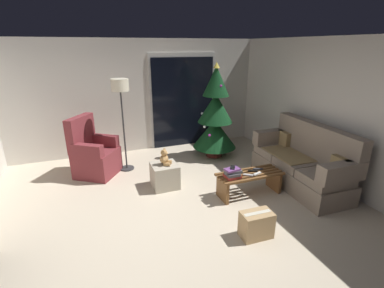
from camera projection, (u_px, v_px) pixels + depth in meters
The scene contains 19 objects.
ground_plane at pixel (183, 218), 3.99m from camera, with size 7.00×7.00×0.00m, color beige.
wall_back at pixel (138, 97), 6.26m from camera, with size 5.72×0.12×2.50m, color silver.
wall_right at pixel (347, 116), 4.52m from camera, with size 0.12×6.00×2.50m, color silver.
patio_door_frame at pixel (183, 101), 6.59m from camera, with size 1.60×0.02×2.20m, color silver.
patio_door_glass at pixel (183, 103), 6.59m from camera, with size 1.50×0.02×2.10m, color black.
couch at pixel (302, 163), 4.86m from camera, with size 0.85×1.96×1.08m.
coffee_table at pixel (249, 180), 4.54m from camera, with size 1.10×0.40×0.39m.
remote_graphite at pixel (258, 169), 4.61m from camera, with size 0.04×0.16×0.02m, color #333338.
remote_white at pixel (257, 174), 4.45m from camera, with size 0.04×0.16×0.02m, color silver.
remote_black at pixel (253, 171), 4.55m from camera, with size 0.04×0.16×0.02m, color black.
remote_silver at pixel (248, 175), 4.40m from camera, with size 0.04×0.16×0.02m, color #ADADB2.
book_stack at pixel (232, 173), 4.33m from camera, with size 0.28×0.21×0.16m.
cell_phone at pixel (233, 168), 4.31m from camera, with size 0.07×0.14×0.01m, color black.
christmas_tree at pixel (215, 117), 5.94m from camera, with size 0.95×0.95×2.04m.
armchair at pixel (94, 155), 5.21m from camera, with size 0.95×0.95×1.13m.
floor_lamp at pixel (121, 94), 5.06m from camera, with size 0.32×0.32×1.78m.
ottoman at pixel (165, 176), 4.81m from camera, with size 0.44×0.44×0.42m, color #B2A893.
teddy_bear_honey at pixel (165, 158), 4.69m from camera, with size 0.22×0.21×0.29m.
cardboard_box_taped_mid_floor at pixel (256, 225), 3.55m from camera, with size 0.42×0.26×0.36m.
Camera 1 is at (-1.09, -3.21, 2.35)m, focal length 25.83 mm.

